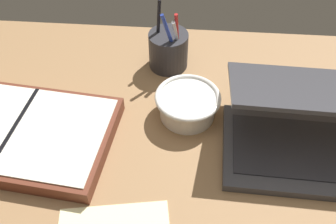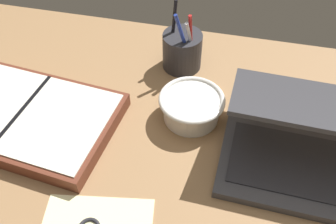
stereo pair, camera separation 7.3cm
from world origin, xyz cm
name	(u,v)px [view 1 (the left image)]	position (x,y,z in cm)	size (l,w,h in cm)	color
desk_top	(173,188)	(0.00, 0.00, 1.00)	(140.00, 100.00, 2.00)	#936D47
laptop	(306,130)	(25.05, 11.53, 6.67)	(31.91, 27.90, 15.18)	#38383D
bowl	(188,104)	(1.85, 18.02, 5.26)	(13.92, 13.92, 5.88)	silver
pen_cup	(168,50)	(-3.54, 34.45, 6.68)	(9.42, 9.42, 16.78)	#28282D
planner	(17,132)	(-32.33, 8.68, 3.75)	(40.65, 27.99, 3.69)	brown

